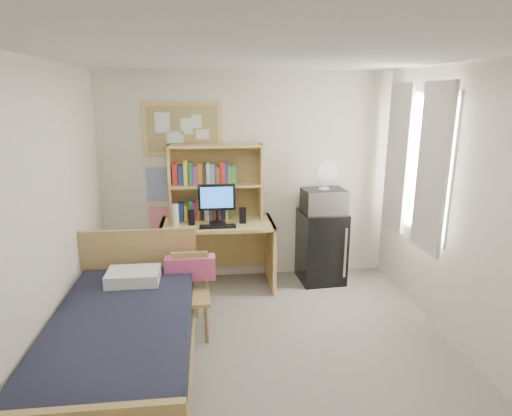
{
  "coord_description": "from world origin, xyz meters",
  "views": [
    {
      "loc": [
        -0.5,
        -3.17,
        2.32
      ],
      "look_at": [
        0.0,
        1.2,
        1.15
      ],
      "focal_mm": 30.0,
      "sensor_mm": 36.0,
      "label": 1
    }
  ],
  "objects": [
    {
      "name": "floor",
      "position": [
        0.0,
        0.0,
        -0.01
      ],
      "size": [
        3.6,
        4.2,
        0.02
      ],
      "primitive_type": "cube",
      "color": "gray",
      "rests_on": "ground"
    },
    {
      "name": "ceiling",
      "position": [
        0.0,
        0.0,
        2.6
      ],
      "size": [
        3.6,
        4.2,
        0.02
      ],
      "primitive_type": "cube",
      "color": "silver",
      "rests_on": "wall_back"
    },
    {
      "name": "wall_back",
      "position": [
        0.0,
        2.1,
        1.3
      ],
      "size": [
        3.6,
        0.04,
        2.6
      ],
      "primitive_type": "cube",
      "color": "white",
      "rests_on": "floor"
    },
    {
      "name": "wall_left",
      "position": [
        -1.8,
        0.0,
        1.3
      ],
      "size": [
        0.04,
        4.2,
        2.6
      ],
      "primitive_type": "cube",
      "color": "white",
      "rests_on": "floor"
    },
    {
      "name": "wall_right",
      "position": [
        1.8,
        0.0,
        1.3
      ],
      "size": [
        0.04,
        4.2,
        2.6
      ],
      "primitive_type": "cube",
      "color": "white",
      "rests_on": "floor"
    },
    {
      "name": "window_unit",
      "position": [
        1.75,
        1.2,
        1.6
      ],
      "size": [
        0.1,
        1.4,
        1.7
      ],
      "primitive_type": "cube",
      "color": "white",
      "rests_on": "wall_right"
    },
    {
      "name": "curtain_left",
      "position": [
        1.72,
        0.8,
        1.6
      ],
      "size": [
        0.04,
        0.55,
        1.7
      ],
      "primitive_type": "cube",
      "color": "beige",
      "rests_on": "wall_right"
    },
    {
      "name": "curtain_right",
      "position": [
        1.72,
        1.6,
        1.6
      ],
      "size": [
        0.04,
        0.55,
        1.7
      ],
      "primitive_type": "cube",
      "color": "beige",
      "rests_on": "wall_right"
    },
    {
      "name": "bulletin_board",
      "position": [
        -0.78,
        2.08,
        1.92
      ],
      "size": [
        0.94,
        0.03,
        0.64
      ],
      "primitive_type": "cube",
      "color": "tan",
      "rests_on": "wall_back"
    },
    {
      "name": "poster_wave",
      "position": [
        -1.1,
        2.09,
        1.25
      ],
      "size": [
        0.3,
        0.01,
        0.42
      ],
      "primitive_type": "cube",
      "color": "#2951A6",
      "rests_on": "wall_back"
    },
    {
      "name": "poster_japan",
      "position": [
        -1.1,
        2.09,
        0.78
      ],
      "size": [
        0.28,
        0.01,
        0.36
      ],
      "primitive_type": "cube",
      "color": "#EE2A4E",
      "rests_on": "wall_back"
    },
    {
      "name": "desk",
      "position": [
        -0.4,
        1.74,
        0.42
      ],
      "size": [
        1.34,
        0.67,
        0.84
      ],
      "primitive_type": "cube",
      "rotation": [
        0.0,
        0.0,
        -0.0
      ],
      "color": "#DDB96B",
      "rests_on": "floor"
    },
    {
      "name": "desk_chair",
      "position": [
        -0.7,
        0.67,
        0.41
      ],
      "size": [
        0.41,
        0.41,
        0.82
      ],
      "primitive_type": "cube",
      "rotation": [
        0.0,
        0.0,
        0.01
      ],
      "color": "tan",
      "rests_on": "floor"
    },
    {
      "name": "mini_fridge",
      "position": [
        0.91,
        1.81,
        0.45
      ],
      "size": [
        0.57,
        0.57,
        0.91
      ],
      "primitive_type": "cube",
      "rotation": [
        0.0,
        0.0,
        0.06
      ],
      "color": "black",
      "rests_on": "floor"
    },
    {
      "name": "bed",
      "position": [
        -1.22,
        -0.11,
        0.31
      ],
      "size": [
        1.12,
        2.23,
        0.61
      ],
      "primitive_type": "cube",
      "rotation": [
        0.0,
        0.0,
        -0.0
      ],
      "color": "black",
      "rests_on": "floor"
    },
    {
      "name": "hutch",
      "position": [
        -0.4,
        1.89,
        1.3
      ],
      "size": [
        1.11,
        0.28,
        0.91
      ],
      "primitive_type": "cube",
      "rotation": [
        0.0,
        0.0,
        -0.0
      ],
      "color": "#DDB96B",
      "rests_on": "desk"
    },
    {
      "name": "monitor",
      "position": [
        -0.4,
        1.68,
        1.07
      ],
      "size": [
        0.43,
        0.03,
        0.46
      ],
      "primitive_type": "cube",
      "rotation": [
        0.0,
        0.0,
        -0.0
      ],
      "color": "black",
      "rests_on": "desk"
    },
    {
      "name": "keyboard",
      "position": [
        -0.4,
        1.54,
        0.85
      ],
      "size": [
        0.42,
        0.13,
        0.02
      ],
      "primitive_type": "cube",
      "rotation": [
        0.0,
        0.0,
        -0.0
      ],
      "color": "black",
      "rests_on": "desk"
    },
    {
      "name": "speaker_left",
      "position": [
        -0.7,
        1.68,
        0.93
      ],
      "size": [
        0.07,
        0.07,
        0.17
      ],
      "primitive_type": "cube",
      "rotation": [
        0.0,
        0.0,
        -0.0
      ],
      "color": "black",
      "rests_on": "desk"
    },
    {
      "name": "speaker_right",
      "position": [
        -0.1,
        1.68,
        0.93
      ],
      "size": [
        0.08,
        0.08,
        0.19
      ],
      "primitive_type": "cube",
      "rotation": [
        0.0,
        0.0,
        -0.0
      ],
      "color": "black",
      "rests_on": "desk"
    },
    {
      "name": "water_bottle",
      "position": [
        -0.88,
        1.64,
        0.97
      ],
      "size": [
        0.08,
        0.08,
        0.26
      ],
      "primitive_type": "cylinder",
      "rotation": [
        0.0,
        0.0,
        -0.0
      ],
      "color": "white",
      "rests_on": "desk"
    },
    {
      "name": "hoodie",
      "position": [
        -0.7,
        0.87,
        0.64
      ],
      "size": [
        0.51,
        0.16,
        0.24
      ],
      "primitive_type": "cube",
      "rotation": [
        0.0,
        0.0,
        0.01
      ],
      "color": "#D4507A",
      "rests_on": "desk_chair"
    },
    {
      "name": "microwave",
      "position": [
        0.91,
        1.79,
        1.06
      ],
      "size": [
        0.53,
        0.41,
        0.29
      ],
      "primitive_type": "cube",
      "rotation": [
        0.0,
        0.0,
        0.06
      ],
      "color": "#B3B3B8",
      "rests_on": "mini_fridge"
    },
    {
      "name": "desk_fan",
      "position": [
        0.91,
        1.79,
        1.36
      ],
      "size": [
        0.27,
        0.27,
        0.32
      ],
      "primitive_type": "cylinder",
      "rotation": [
        0.0,
        0.0,
        0.06
      ],
      "color": "white",
      "rests_on": "microwave"
    },
    {
      "name": "pillow",
      "position": [
        -1.22,
        0.64,
        0.67
      ],
      "size": [
        0.48,
        0.34,
        0.12
      ],
      "primitive_type": "cube",
      "rotation": [
        0.0,
        0.0,
        -0.0
      ],
      "color": "white",
      "rests_on": "bed"
    }
  ]
}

